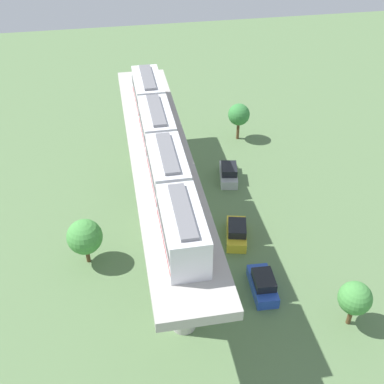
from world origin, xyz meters
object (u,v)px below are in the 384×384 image
(train, at_px, (162,147))
(parked_car_yellow, at_px, (237,233))
(tree_mid_lot, at_px, (355,298))
(tree_near_viaduct, at_px, (85,237))
(tree_far_corner, at_px, (239,115))
(parked_car_silver, at_px, (229,173))
(parked_car_blue, at_px, (263,284))

(train, xyz_separation_m, parked_car_yellow, (-6.51, 1.18, -9.33))
(parked_car_yellow, bearing_deg, tree_mid_lot, 132.54)
(parked_car_yellow, distance_m, tree_near_viaduct, 13.87)
(tree_near_viaduct, height_order, tree_far_corner, tree_far_corner)
(parked_car_yellow, bearing_deg, parked_car_silver, -85.94)
(parked_car_blue, relative_size, tree_near_viaduct, 0.96)
(parked_car_silver, height_order, parked_car_blue, same)
(tree_near_viaduct, distance_m, tree_mid_lot, 22.48)
(parked_car_blue, bearing_deg, tree_near_viaduct, -20.35)
(train, xyz_separation_m, tree_near_viaduct, (7.19, 1.74, -7.19))
(train, distance_m, tree_mid_lot, 19.07)
(tree_mid_lot, bearing_deg, tree_near_viaduct, -27.86)
(parked_car_yellow, bearing_deg, tree_far_corner, -91.51)
(tree_near_viaduct, bearing_deg, train, -166.39)
(tree_near_viaduct, xyz_separation_m, tree_mid_lot, (-19.88, 10.51, -0.05))
(parked_car_silver, distance_m, tree_near_viaduct, 18.44)
(parked_car_yellow, relative_size, tree_far_corner, 0.97)
(parked_car_silver, distance_m, parked_car_yellow, 9.70)
(train, bearing_deg, parked_car_silver, -133.89)
(parked_car_blue, distance_m, tree_far_corner, 24.98)
(train, height_order, parked_car_silver, train)
(parked_car_blue, xyz_separation_m, tree_near_viaduct, (14.23, -6.11, 2.14))
(parked_car_blue, bearing_deg, parked_car_yellow, -82.53)
(train, height_order, tree_far_corner, train)
(train, height_order, tree_near_viaduct, train)
(tree_mid_lot, bearing_deg, parked_car_blue, -37.90)
(train, distance_m, tree_near_viaduct, 10.31)
(parked_car_yellow, height_order, tree_mid_lot, tree_mid_lot)
(parked_car_silver, bearing_deg, train, 56.24)
(tree_near_viaduct, relative_size, tree_mid_lot, 1.07)
(parked_car_silver, relative_size, tree_far_corner, 0.96)
(parked_car_silver, bearing_deg, parked_car_blue, 96.51)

